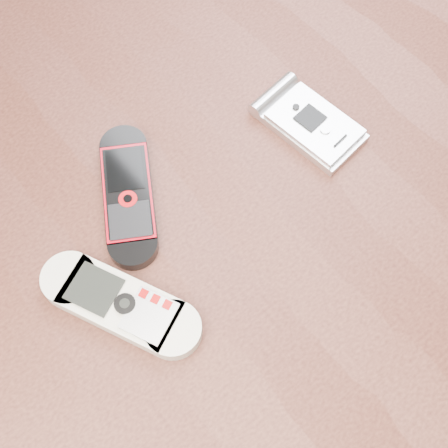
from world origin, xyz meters
TOP-DOWN VIEW (x-y plane):
  - ground at (0.00, 0.00)m, footprint 4.00×4.00m
  - table at (0.00, 0.00)m, footprint 1.20×0.80m
  - nokia_white at (-0.10, -0.00)m, footprint 0.10×0.15m
  - nokia_black_red at (-0.04, 0.08)m, footprint 0.11×0.14m
  - motorola_razr at (0.13, 0.03)m, footprint 0.07×0.11m

SIDE VIEW (x-z plane):
  - ground at x=0.00m, z-range 0.00..0.00m
  - table at x=0.00m, z-range 0.27..1.02m
  - nokia_black_red at x=-0.04m, z-range 0.75..0.76m
  - nokia_white at x=-0.10m, z-range 0.75..0.77m
  - motorola_razr at x=0.13m, z-range 0.75..0.77m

